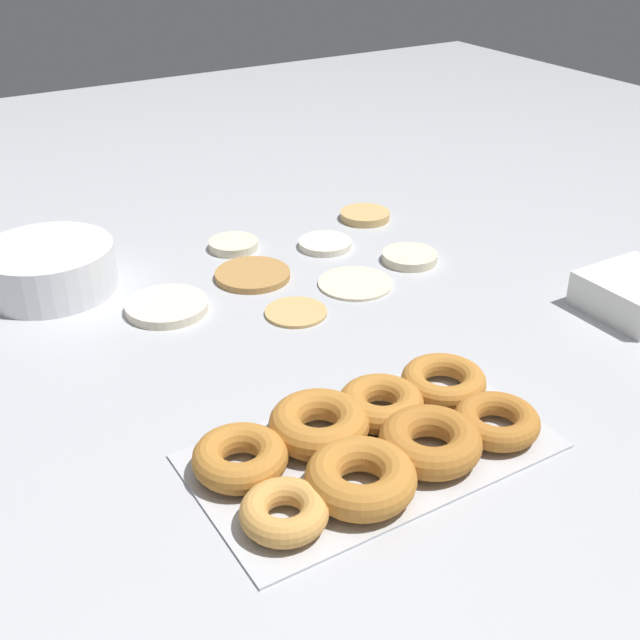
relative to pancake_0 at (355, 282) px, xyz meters
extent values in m
plane|color=#B2B5BA|center=(-0.07, -0.03, 0.00)|extent=(3.00, 3.00, 0.00)
cylinder|color=beige|center=(0.00, 0.00, 0.00)|extent=(0.11, 0.11, 0.01)
cylinder|color=tan|center=(0.16, 0.21, 0.00)|extent=(0.09, 0.09, 0.01)
cylinder|color=beige|center=(-0.28, 0.07, 0.00)|extent=(0.12, 0.12, 0.01)
cylinder|color=beige|center=(0.12, 0.02, 0.00)|extent=(0.09, 0.09, 0.01)
cylinder|color=silver|center=(0.03, 0.14, 0.00)|extent=(0.09, 0.09, 0.01)
cylinder|color=#B27F42|center=(-0.12, 0.10, 0.00)|extent=(0.12, 0.12, 0.01)
cylinder|color=beige|center=(-0.10, 0.22, 0.00)|extent=(0.08, 0.08, 0.01)
cylinder|color=tan|center=(-0.12, -0.04, 0.00)|extent=(0.09, 0.09, 0.01)
cube|color=silver|center=(-0.21, -0.35, 0.00)|extent=(0.39, 0.22, 0.01)
torus|color=#D19347|center=(-0.34, -0.40, 0.02)|extent=(0.09, 0.09, 0.03)
torus|color=#B7752D|center=(-0.26, -0.40, 0.02)|extent=(0.11, 0.11, 0.04)
torus|color=#AD6B28|center=(-0.16, -0.39, 0.02)|extent=(0.11, 0.11, 0.04)
torus|color=#AD6B28|center=(-0.07, -0.39, 0.02)|extent=(0.10, 0.10, 0.03)
torus|color=#B7752D|center=(-0.35, -0.31, 0.02)|extent=(0.10, 0.10, 0.03)
torus|color=#B7752D|center=(-0.25, -0.30, 0.02)|extent=(0.11, 0.11, 0.04)
torus|color=#B7752D|center=(-0.17, -0.30, 0.02)|extent=(0.10, 0.10, 0.03)
torus|color=#B7752D|center=(-0.08, -0.30, 0.02)|extent=(0.10, 0.10, 0.03)
cylinder|color=white|center=(-0.40, 0.23, 0.03)|extent=(0.20, 0.20, 0.07)
cube|color=white|center=(0.30, -0.28, 0.01)|extent=(0.14, 0.13, 0.03)
cube|color=white|center=(0.30, -0.28, 0.03)|extent=(0.14, 0.13, 0.03)
camera|label=1|loc=(-0.61, -0.91, 0.55)|focal=45.00mm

